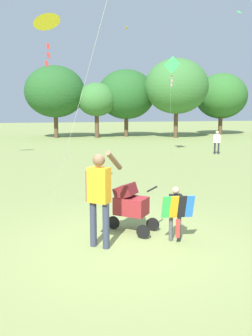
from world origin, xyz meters
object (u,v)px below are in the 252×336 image
child_with_butterfly_kite (176,209)px  person_kid_running (217,140)px  kite_green_novelty (172,68)px  person_adult_flyer (99,192)px  kite_adult_black (47,23)px  stroller (130,203)px

child_with_butterfly_kite → person_kid_running: size_ratio=0.82×
person_kid_running → child_with_butterfly_kite: bearing=-120.4°
child_with_butterfly_kite → kite_green_novelty: (4.51, 12.48, 4.00)m
kite_green_novelty → person_adult_flyer: bearing=-115.7°
person_kid_running → person_adult_flyer: bearing=-125.3°
kite_adult_black → kite_green_novelty: (6.69, 8.87, -0.03)m
person_adult_flyer → stroller: person_adult_flyer is taller
person_adult_flyer → kite_green_novelty: (5.97, 12.44, 3.60)m
child_with_butterfly_kite → person_kid_running: person_kid_running is taller
person_adult_flyer → person_kid_running: person_adult_flyer is taller
stroller → person_adult_flyer: bearing=-137.4°
person_adult_flyer → kite_adult_black: size_ratio=0.37×
kite_green_novelty → person_kid_running: kite_green_novelty is taller
person_adult_flyer → kite_adult_black: 5.13m
child_with_butterfly_kite → kite_adult_black: size_ratio=0.22×
child_with_butterfly_kite → person_adult_flyer: person_adult_flyer is taller
kite_adult_black → person_kid_running: kite_adult_black is taller
child_with_butterfly_kite → kite_adult_black: bearing=121.2°
kite_adult_black → person_kid_running: (9.31, 8.55, -3.90)m
kite_adult_black → kite_green_novelty: bearing=53.0°
child_with_butterfly_kite → stroller: child_with_butterfly_kite is taller
child_with_butterfly_kite → person_adult_flyer: 1.52m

